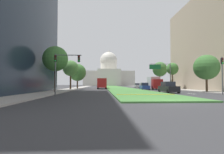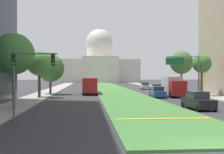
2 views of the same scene
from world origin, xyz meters
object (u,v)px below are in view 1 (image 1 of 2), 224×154
Objects in this scene: street_tree_left_near at (55,59)px; street_tree_right_far at (160,69)px; city_bus at (102,83)px; sedan_lead_stopped at (168,88)px; sedan_midblock at (144,87)px; sedan_distant at (144,86)px; street_tree_left_mid at (71,68)px; sedan_far_horizon at (137,86)px; traffic_light_near_right at (222,70)px; box_truck_delivery at (154,83)px; street_tree_right_near at (206,67)px; capitol_building at (109,74)px; street_tree_left_far at (77,72)px; street_tree_right_mid at (172,69)px; traffic_light_near_left at (62,65)px; overhead_guide_sign at (163,71)px.

street_tree_right_far is (25.26, 25.07, 0.35)m from street_tree_left_near.
sedan_lead_stopped is at bearing -66.97° from city_bus.
sedan_midblock reaches higher than sedan_distant.
street_tree_left_mid is 18.54m from sedan_midblock.
sedan_far_horizon is (-0.04, 11.87, 0.03)m from sedan_distant.
traffic_light_near_right reaches higher than box_truck_delivery.
sedan_distant is (-4.25, 28.11, -3.52)m from street_tree_right_near.
street_tree_left_far is (-12.35, -92.60, -4.33)m from capitol_building.
street_tree_left_near is 1.06× the size of street_tree_left_far.
sedan_lead_stopped is at bearing -113.17° from street_tree_right_mid.
overhead_guide_sign reaches higher than traffic_light_near_left.
street_tree_right_near is at bearing -77.83° from overhead_guide_sign.
street_tree_left_far is (-21.77, 8.84, 0.07)m from overhead_guide_sign.
street_tree_left_far is 27.05m from sedan_far_horizon.
traffic_light_near_left reaches higher than sedan_far_horizon.
sedan_distant is at bearing -84.65° from capitol_building.
sedan_distant is at bearing 84.51° from sedan_lead_stopped.
street_tree_right_far is at bearing 44.78° from street_tree_left_near.
sedan_distant is at bearing 62.54° from traffic_light_near_left.
street_tree_left_mid is 7.80m from street_tree_left_far.
traffic_light_near_right is 20.10m from overhead_guide_sign.
box_truck_delivery is (-0.35, -12.56, 0.91)m from sedan_distant.
traffic_light_near_left is 1.17× the size of sedan_distant.
street_tree_left_mid is 0.65× the size of city_bus.
city_bus is at bearing -93.37° from capitol_building.
capitol_building is at bearing 97.27° from street_tree_right_mid.
city_bus is (4.94, 31.58, -2.03)m from traffic_light_near_left.
street_tree_left_mid is 24.80m from sedan_lead_stopped.
street_tree_left_near is 26.30m from box_truck_delivery.
sedan_lead_stopped reaches higher than sedan_far_horizon.
overhead_guide_sign is at bearing -87.15° from sedan_far_horizon.
traffic_light_near_left is at bearing -157.97° from sedan_lead_stopped.
street_tree_right_far is (24.62, 2.27, 1.18)m from street_tree_left_far.
street_tree_left_near is 1.61× the size of sedan_lead_stopped.
sedan_distant is 11.87m from sedan_far_horizon.
street_tree_right_near reaches higher than traffic_light_near_right.
street_tree_right_near reaches higher than sedan_far_horizon.
city_bus is (-10.73, 25.24, 0.92)m from sedan_lead_stopped.
sedan_midblock is (17.98, 14.30, -4.73)m from street_tree_left_near.
box_truck_delivery is (18.13, 23.00, -2.12)m from traffic_light_near_left.
street_tree_right_near reaches higher than traffic_light_near_left.
street_tree_left_near reaches higher than street_tree_left_mid.
street_tree_right_mid is at bearing 32.61° from overhead_guide_sign.
traffic_light_near_left is 39.59m from street_tree_right_far.
street_tree_left_mid reaches higher than city_bus.
box_truck_delivery is at bearing -115.22° from street_tree_right_far.
street_tree_right_far is at bearing 5.26° from street_tree_left_far.
overhead_guide_sign is 0.90× the size of street_tree_left_mid.
street_tree_right_far is 27.47m from sedan_lead_stopped.
street_tree_left_far is at bearing 88.38° from street_tree_left_near.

